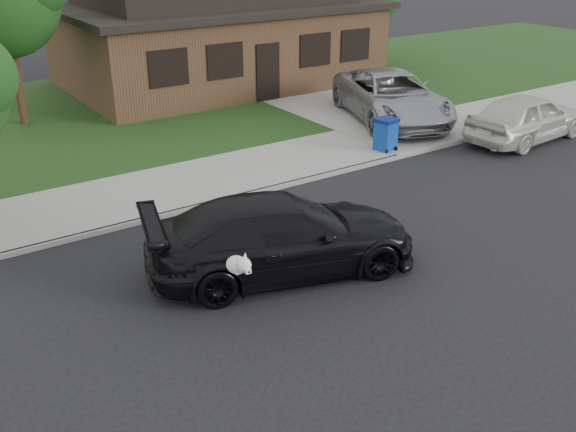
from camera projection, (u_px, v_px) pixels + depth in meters
ground at (381, 234)px, 14.28m from camera, size 120.00×120.00×0.00m
sidewalk at (262, 167)px, 18.03m from camera, size 60.00×3.00×0.12m
curb at (292, 183)px, 16.90m from camera, size 60.00×0.12×0.12m
lawn at (150, 106)px, 24.06m from camera, size 60.00×13.00×0.13m
driveway at (325, 100)px, 24.85m from camera, size 4.50×13.00×0.14m
sedan at (282, 236)px, 12.45m from camera, size 5.71×3.54×1.54m
minivan at (392, 96)px, 21.80m from camera, size 4.55×6.41×1.62m
white_compact at (527, 117)px, 20.14m from camera, size 4.62×2.09×1.54m
recycling_bin at (386, 134)px, 19.04m from camera, size 0.67×0.67×0.96m
house at (216, 33)px, 26.75m from camera, size 12.60×8.60×4.65m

